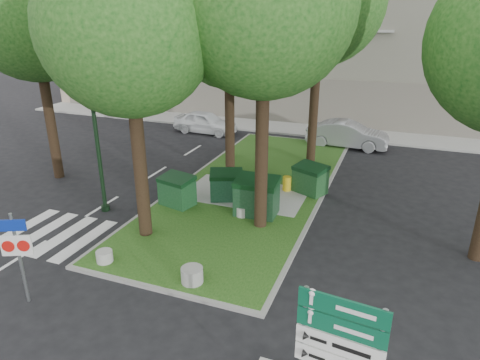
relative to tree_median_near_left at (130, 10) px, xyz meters
The scene contains 22 objects.
ground 7.88m from the tree_median_near_left, 61.12° to the right, with size 120.00×120.00×0.00m, color black.
median_island 9.27m from the tree_median_near_left, 70.64° to the left, with size 6.00×16.00×0.12m, color #1A4915.
median_kerb 9.28m from the tree_median_near_left, 70.64° to the left, with size 6.30×16.30×0.10m, color gray.
building_sidewalk 17.57m from the tree_median_near_left, 84.94° to the left, with size 42.00×3.00×0.12m, color #999993.
zebra_crossing 7.75m from the tree_median_near_left, 155.64° to the right, with size 5.00×3.00×0.01m, color silver.
apartment_building 23.49m from the tree_median_near_left, 86.55° to the left, with size 41.00×12.00×16.00m, color tan.
tree_median_near_left is the anchor object (origin of this frame).
tree_median_mid 6.53m from the tree_median_near_left, 85.60° to the left, with size 4.80×4.80×9.99m.
tree_street_left 7.83m from the tree_median_near_left, 153.43° to the left, with size 5.40×5.40×11.00m.
dumpster_a 7.05m from the tree_median_near_left, 95.14° to the left, with size 1.51×1.22×1.24m.
dumpster_b 7.68m from the tree_median_near_left, 69.37° to the left, with size 1.57×1.34×1.23m.
dumpster_c 7.66m from the tree_median_near_left, 42.93° to the left, with size 1.62×1.16×1.48m.
dumpster_d 9.68m from the tree_median_near_left, 51.47° to the left, with size 1.61×1.41×1.25m.
bollard_left 7.32m from the tree_median_near_left, 97.66° to the right, with size 0.50×0.50×0.36m, color #A8A8A2.
bollard_right 7.76m from the tree_median_near_left, 37.20° to the right, with size 0.63×0.63×0.45m, color gray.
bollard_mid 7.84m from the tree_median_near_left, 43.86° to the left, with size 0.53×0.53×0.38m, color #A1A29D.
litter_bin 9.40m from the tree_median_near_left, 57.34° to the left, with size 0.36×0.36×0.62m, color gold.
street_lamp 4.59m from the tree_median_near_left, 156.69° to the left, with size 0.48×0.48×6.06m.
traffic_sign_pole 7.16m from the tree_median_near_left, 104.32° to the right, with size 0.73×0.36×2.61m.
directional_sign 10.38m from the tree_median_near_left, 36.74° to the right, with size 1.47×0.24×2.95m.
car_white 15.24m from the tree_median_near_left, 107.07° to the left, with size 1.66×4.13×1.41m, color white.
car_silver 15.52m from the tree_median_near_left, 69.56° to the left, with size 1.59×4.56×1.50m, color gray.
Camera 1 is at (6.22, -8.57, 7.24)m, focal length 32.00 mm.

